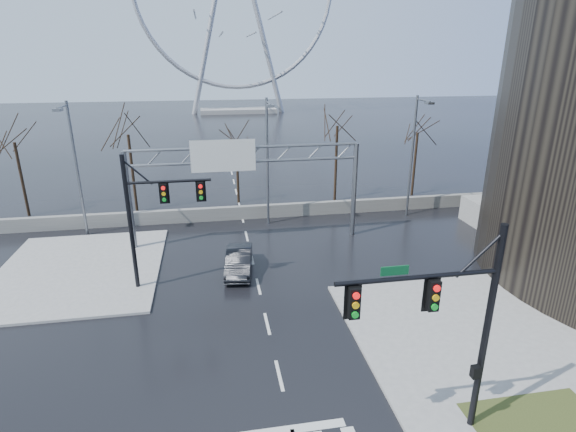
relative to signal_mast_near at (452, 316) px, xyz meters
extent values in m
plane|color=black|center=(-5.14, 4.04, -4.87)|extent=(260.00, 260.00, 0.00)
cube|color=gray|center=(4.86, 6.04, -4.80)|extent=(12.00, 10.00, 0.15)
cube|color=gray|center=(-16.14, 16.04, -4.80)|extent=(10.00, 12.00, 0.15)
cube|color=slate|center=(-5.14, 24.04, -4.32)|extent=(52.00, 0.50, 1.10)
cylinder|color=black|center=(1.36, 0.04, -0.87)|extent=(0.24, 0.24, 8.00)
cylinder|color=black|center=(-1.34, 0.04, 1.53)|extent=(5.40, 0.16, 0.16)
cube|color=black|center=(-0.84, -0.11, 0.93)|extent=(0.35, 0.28, 1.05)
cube|color=black|center=(-3.44, -0.11, 0.93)|extent=(0.35, 0.28, 1.05)
cylinder|color=black|center=(-12.14, 13.04, -0.87)|extent=(0.24, 0.24, 8.00)
cylinder|color=black|center=(-9.84, 13.04, 1.53)|extent=(4.60, 0.16, 0.16)
cube|color=black|center=(-10.14, 12.89, 0.93)|extent=(0.35, 0.28, 1.05)
cube|color=black|center=(-8.14, 12.89, 0.93)|extent=(0.35, 0.28, 1.05)
cylinder|color=slate|center=(-13.14, 19.04, -1.37)|extent=(0.36, 0.36, 7.00)
cylinder|color=slate|center=(2.86, 19.04, -1.37)|extent=(0.36, 0.36, 7.00)
cylinder|color=slate|center=(-5.14, 19.04, 2.13)|extent=(16.00, 0.20, 0.20)
cylinder|color=slate|center=(-5.14, 19.04, 1.13)|extent=(16.00, 0.20, 0.20)
cube|color=#094722|center=(-6.64, 18.89, 1.63)|extent=(4.20, 0.10, 2.00)
cube|color=silver|center=(-6.64, 18.83, 1.63)|extent=(4.40, 0.02, 2.20)
cylinder|color=slate|center=(-17.14, 22.54, 0.13)|extent=(0.20, 0.20, 10.00)
cylinder|color=slate|center=(-17.14, 21.44, 4.83)|extent=(0.12, 2.20, 0.12)
cube|color=slate|center=(-17.14, 20.44, 4.73)|extent=(0.50, 0.70, 0.18)
cylinder|color=slate|center=(-3.14, 22.54, 0.13)|extent=(0.20, 0.20, 10.00)
cylinder|color=slate|center=(-3.14, 21.44, 4.83)|extent=(0.12, 2.20, 0.12)
cube|color=slate|center=(-3.14, 20.44, 4.73)|extent=(0.50, 0.70, 0.18)
cylinder|color=slate|center=(8.86, 22.54, 0.13)|extent=(0.20, 0.20, 10.00)
cylinder|color=slate|center=(8.86, 21.44, 4.83)|extent=(0.12, 2.20, 0.12)
cube|color=slate|center=(8.86, 20.44, 4.73)|extent=(0.50, 0.70, 0.18)
cylinder|color=black|center=(-23.14, 28.04, -1.72)|extent=(0.24, 0.24, 6.30)
cylinder|color=black|center=(-14.14, 27.54, -1.50)|extent=(0.24, 0.24, 6.75)
cylinder|color=black|center=(-5.14, 28.54, -1.95)|extent=(0.24, 0.24, 5.85)
cylinder|color=black|center=(3.86, 27.54, -1.36)|extent=(0.24, 0.24, 7.02)
cylinder|color=black|center=(11.86, 28.04, -1.81)|extent=(0.24, 0.24, 6.12)
cube|color=gray|center=(-0.14, 99.04, -4.37)|extent=(18.00, 6.00, 1.00)
cylinder|color=#B2B2B7|center=(-7.14, 99.04, 9.13)|extent=(8.28, 1.20, 28.82)
cylinder|color=#B2B2B7|center=(6.86, 99.04, 9.13)|extent=(8.28, 1.20, 28.82)
imported|color=black|center=(-6.12, 14.20, -4.14)|extent=(2.11, 4.63, 1.47)
camera|label=1|loc=(-7.51, -11.59, 8.03)|focal=28.00mm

